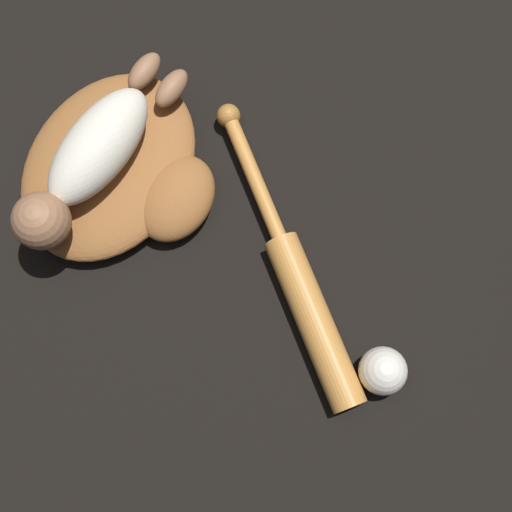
{
  "coord_description": "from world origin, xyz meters",
  "views": [
    {
      "loc": [
        0.46,
        0.22,
        1.17
      ],
      "look_at": [
        0.18,
        0.21,
        0.07
      ],
      "focal_mm": 50.0,
      "sensor_mm": 36.0,
      "label": 1
    }
  ],
  "objects_px": {
    "baseball_bat": "(301,288)",
    "baseball": "(383,371)",
    "baseball_glove": "(120,171)",
    "baby_figure": "(89,159)"
  },
  "relations": [
    {
      "from": "baseball_bat",
      "to": "baseball",
      "type": "height_order",
      "value": "baseball"
    },
    {
      "from": "baseball",
      "to": "baseball_glove",
      "type": "bearing_deg",
      "value": -124.45
    },
    {
      "from": "baby_figure",
      "to": "baseball_bat",
      "type": "height_order",
      "value": "baby_figure"
    },
    {
      "from": "baby_figure",
      "to": "baseball_bat",
      "type": "relative_size",
      "value": 0.71
    },
    {
      "from": "baby_figure",
      "to": "baseball",
      "type": "bearing_deg",
      "value": 58.55
    },
    {
      "from": "baseball_glove",
      "to": "baseball_bat",
      "type": "bearing_deg",
      "value": 59.97
    },
    {
      "from": "baseball_glove",
      "to": "baseball",
      "type": "bearing_deg",
      "value": 55.55
    },
    {
      "from": "baseball",
      "to": "baseball_bat",
      "type": "bearing_deg",
      "value": -133.17
    },
    {
      "from": "baseball_glove",
      "to": "baseball_bat",
      "type": "distance_m",
      "value": 0.36
    },
    {
      "from": "baseball_bat",
      "to": "baseball",
      "type": "distance_m",
      "value": 0.19
    }
  ]
}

